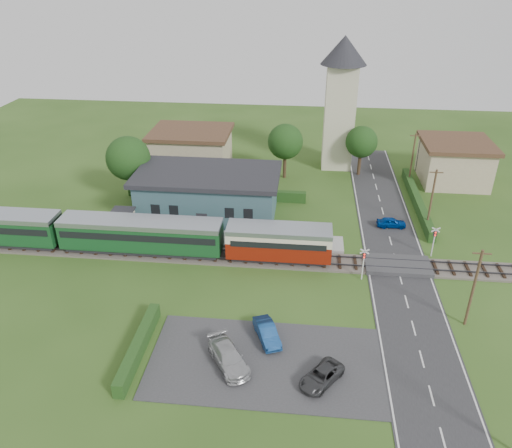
# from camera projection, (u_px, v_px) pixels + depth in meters

# --- Properties ---
(ground) EXTENTS (120.00, 120.00, 0.00)m
(ground) POSITION_uv_depth(u_px,v_px,m) (292.00, 273.00, 46.95)
(ground) COLOR #2D4C19
(railway_track) EXTENTS (76.00, 3.20, 0.49)m
(railway_track) POSITION_uv_depth(u_px,v_px,m) (293.00, 260.00, 48.65)
(railway_track) COLOR #4C443D
(railway_track) RESTS_ON ground
(road) EXTENTS (6.00, 70.00, 0.05)m
(road) POSITION_uv_depth(u_px,v_px,m) (400.00, 279.00, 46.02)
(road) COLOR #28282B
(road) RESTS_ON ground
(car_park) EXTENTS (17.00, 9.00, 0.08)m
(car_park) POSITION_uv_depth(u_px,v_px,m) (265.00, 362.00, 36.56)
(car_park) COLOR #333335
(car_park) RESTS_ON ground
(crossing_deck) EXTENTS (6.20, 3.40, 0.45)m
(crossing_deck) POSITION_uv_depth(u_px,v_px,m) (398.00, 265.00, 47.68)
(crossing_deck) COLOR #333335
(crossing_deck) RESTS_ON ground
(platform) EXTENTS (30.00, 3.00, 0.45)m
(platform) POSITION_uv_depth(u_px,v_px,m) (199.00, 238.00, 52.33)
(platform) COLOR gray
(platform) RESTS_ON ground
(equipment_hut) EXTENTS (2.30, 2.30, 2.55)m
(equipment_hut) POSITION_uv_depth(u_px,v_px,m) (123.00, 221.00, 52.34)
(equipment_hut) COLOR beige
(equipment_hut) RESTS_ON platform
(station_building) EXTENTS (16.00, 9.00, 5.30)m
(station_building) POSITION_uv_depth(u_px,v_px,m) (208.00, 194.00, 56.24)
(station_building) COLOR #3A5762
(station_building) RESTS_ON ground
(train) EXTENTS (43.20, 2.90, 3.40)m
(train) POSITION_uv_depth(u_px,v_px,m) (110.00, 232.00, 49.35)
(train) COLOR #232328
(train) RESTS_ON ground
(church_tower) EXTENTS (6.00, 6.00, 17.60)m
(church_tower) POSITION_uv_depth(u_px,v_px,m) (341.00, 94.00, 66.20)
(church_tower) COLOR beige
(church_tower) RESTS_ON ground
(house_west) EXTENTS (10.80, 8.80, 5.50)m
(house_west) POSITION_uv_depth(u_px,v_px,m) (192.00, 149.00, 68.93)
(house_west) COLOR tan
(house_west) RESTS_ON ground
(house_east) EXTENTS (8.80, 8.80, 5.50)m
(house_east) POSITION_uv_depth(u_px,v_px,m) (454.00, 161.00, 64.83)
(house_east) COLOR tan
(house_east) RESTS_ON ground
(hedge_carpark) EXTENTS (0.80, 9.00, 1.20)m
(hedge_carpark) POSITION_uv_depth(u_px,v_px,m) (138.00, 347.00, 37.17)
(hedge_carpark) COLOR #193814
(hedge_carpark) RESTS_ON ground
(hedge_roadside) EXTENTS (0.80, 18.00, 1.20)m
(hedge_roadside) POSITION_uv_depth(u_px,v_px,m) (417.00, 201.00, 59.39)
(hedge_roadside) COLOR #193814
(hedge_roadside) RESTS_ON ground
(hedge_station) EXTENTS (22.00, 0.80, 1.30)m
(hedge_station) POSITION_uv_depth(u_px,v_px,m) (216.00, 193.00, 61.15)
(hedge_station) COLOR #193814
(hedge_station) RESTS_ON ground
(tree_a) EXTENTS (5.20, 5.20, 8.00)m
(tree_a) POSITION_uv_depth(u_px,v_px,m) (128.00, 158.00, 58.52)
(tree_a) COLOR #332316
(tree_a) RESTS_ON ground
(tree_b) EXTENTS (4.60, 4.60, 7.34)m
(tree_b) POSITION_uv_depth(u_px,v_px,m) (285.00, 142.00, 64.93)
(tree_b) COLOR #332316
(tree_b) RESTS_ON ground
(tree_c) EXTENTS (4.20, 4.20, 6.78)m
(tree_c) POSITION_uv_depth(u_px,v_px,m) (362.00, 142.00, 65.93)
(tree_c) COLOR #332316
(tree_c) RESTS_ON ground
(utility_pole_b) EXTENTS (1.40, 0.22, 7.00)m
(utility_pole_b) POSITION_uv_depth(u_px,v_px,m) (474.00, 287.00, 38.68)
(utility_pole_b) COLOR #473321
(utility_pole_b) RESTS_ON ground
(utility_pole_c) EXTENTS (1.40, 0.22, 7.00)m
(utility_pole_c) POSITION_uv_depth(u_px,v_px,m) (431.00, 199.00, 52.70)
(utility_pole_c) COLOR #473321
(utility_pole_c) RESTS_ON ground
(utility_pole_d) EXTENTS (1.40, 0.22, 7.00)m
(utility_pole_d) POSITION_uv_depth(u_px,v_px,m) (412.00, 159.00, 63.22)
(utility_pole_d) COLOR #473321
(utility_pole_d) RESTS_ON ground
(crossing_signal_near) EXTENTS (0.84, 0.28, 3.28)m
(crossing_signal_near) POSITION_uv_depth(u_px,v_px,m) (364.00, 260.00, 45.00)
(crossing_signal_near) COLOR silver
(crossing_signal_near) RESTS_ON ground
(crossing_signal_far) EXTENTS (0.84, 0.28, 3.28)m
(crossing_signal_far) POSITION_uv_depth(u_px,v_px,m) (434.00, 238.00, 48.54)
(crossing_signal_far) COLOR silver
(crossing_signal_far) RESTS_ON ground
(streetlamp_west) EXTENTS (0.30, 0.30, 5.15)m
(streetlamp_west) POSITION_uv_depth(u_px,v_px,m) (131.00, 158.00, 65.07)
(streetlamp_west) COLOR #3F3F47
(streetlamp_west) RESTS_ON ground
(streetlamp_east) EXTENTS (0.30, 0.30, 5.15)m
(streetlamp_east) POSITION_uv_depth(u_px,v_px,m) (419.00, 151.00, 67.71)
(streetlamp_east) COLOR #3F3F47
(streetlamp_east) RESTS_ON ground
(car_on_road) EXTENTS (3.21, 1.40, 1.08)m
(car_on_road) POSITION_uv_depth(u_px,v_px,m) (391.00, 222.00, 54.61)
(car_on_road) COLOR navy
(car_on_road) RESTS_ON road
(car_park_blue) EXTENTS (2.64, 3.96, 1.23)m
(car_park_blue) POSITION_uv_depth(u_px,v_px,m) (267.00, 332.00, 38.44)
(car_park_blue) COLOR navy
(car_park_blue) RESTS_ON car_park
(car_park_silver) EXTENTS (4.05, 4.96, 1.35)m
(car_park_silver) POSITION_uv_depth(u_px,v_px,m) (228.00, 357.00, 35.99)
(car_park_silver) COLOR #AAAAAD
(car_park_silver) RESTS_ON car_park
(car_park_dark) EXTENTS (3.59, 4.03, 1.04)m
(car_park_dark) POSITION_uv_depth(u_px,v_px,m) (321.00, 376.00, 34.57)
(car_park_dark) COLOR #353638
(car_park_dark) RESTS_ON car_park
(pedestrian_near) EXTENTS (0.69, 0.55, 1.66)m
(pedestrian_near) POSITION_uv_depth(u_px,v_px,m) (260.00, 232.00, 51.34)
(pedestrian_near) COLOR gray
(pedestrian_near) RESTS_ON platform
(pedestrian_far) EXTENTS (0.79, 0.98, 1.90)m
(pedestrian_far) POSITION_uv_depth(u_px,v_px,m) (158.00, 228.00, 51.76)
(pedestrian_far) COLOR gray
(pedestrian_far) RESTS_ON platform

